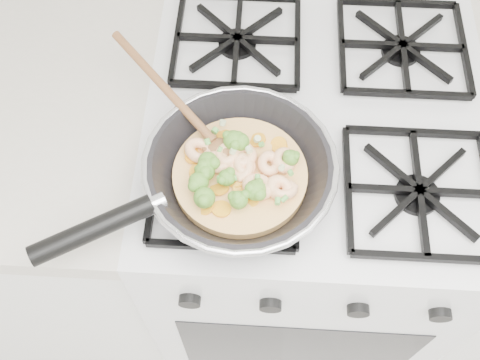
{
  "coord_description": "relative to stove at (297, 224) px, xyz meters",
  "views": [
    {
      "loc": [
        -0.1,
        1.12,
        1.68
      ],
      "look_at": [
        -0.13,
        1.55,
        0.93
      ],
      "focal_mm": 41.94,
      "sensor_mm": 36.0,
      "label": 1
    }
  ],
  "objects": [
    {
      "name": "stove",
      "position": [
        0.0,
        0.0,
        0.0
      ],
      "size": [
        0.6,
        0.6,
        0.92
      ],
      "color": "silver",
      "rests_on": "ground"
    },
    {
      "name": "skillet",
      "position": [
        -0.13,
        -0.15,
        0.5
      ],
      "size": [
        0.43,
        0.4,
        0.09
      ],
      "rotation": [
        0.0,
        0.0,
        0.31
      ],
      "color": "black",
      "rests_on": "stove"
    }
  ]
}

